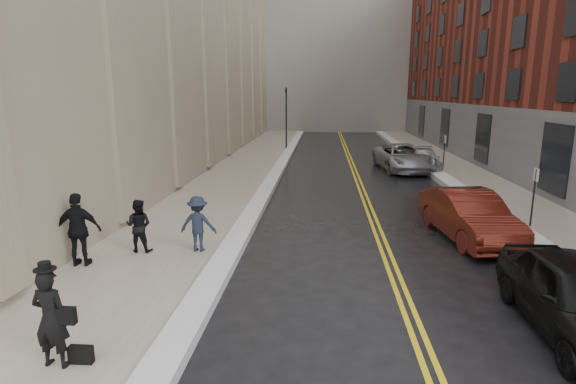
% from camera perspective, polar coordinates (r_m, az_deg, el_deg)
% --- Properties ---
extents(ground, '(160.00, 160.00, 0.00)m').
position_cam_1_polar(ground, '(9.25, 0.62, -18.58)').
color(ground, black).
rests_on(ground, ground).
extents(sidewalk_left, '(4.00, 64.00, 0.15)m').
position_cam_1_polar(sidewalk_left, '(24.88, -7.25, 1.51)').
color(sidewalk_left, gray).
rests_on(sidewalk_left, ground).
extents(sidewalk_right, '(3.00, 64.00, 0.15)m').
position_cam_1_polar(sidewalk_right, '(25.80, 23.58, 0.95)').
color(sidewalk_right, gray).
rests_on(sidewalk_right, ground).
extents(lane_stripe_a, '(0.12, 64.00, 0.01)m').
position_cam_1_polar(lane_stripe_a, '(24.45, 8.75, 1.10)').
color(lane_stripe_a, gold).
rests_on(lane_stripe_a, ground).
extents(lane_stripe_b, '(0.12, 64.00, 0.01)m').
position_cam_1_polar(lane_stripe_b, '(24.47, 9.31, 1.09)').
color(lane_stripe_b, gold).
rests_on(lane_stripe_b, ground).
extents(snow_ridge_left, '(0.70, 60.80, 0.26)m').
position_cam_1_polar(snow_ridge_left, '(24.51, -1.98, 1.57)').
color(snow_ridge_left, silver).
rests_on(snow_ridge_left, ground).
extents(snow_ridge_right, '(0.85, 60.80, 0.30)m').
position_cam_1_polar(snow_ridge_right, '(25.24, 19.63, 1.21)').
color(snow_ridge_right, silver).
rests_on(snow_ridge_right, ground).
extents(traffic_signal, '(0.18, 0.15, 5.20)m').
position_cam_1_polar(traffic_signal, '(38.07, -0.23, 9.96)').
color(traffic_signal, black).
rests_on(traffic_signal, ground).
extents(parking_sign_near, '(0.06, 0.35, 2.23)m').
position_cam_1_polar(parking_sign_near, '(17.86, 28.77, -0.10)').
color(parking_sign_near, black).
rests_on(parking_sign_near, ground).
extents(parking_sign_far, '(0.06, 0.35, 2.23)m').
position_cam_1_polar(parking_sign_far, '(29.07, 19.23, 5.06)').
color(parking_sign_far, black).
rests_on(parking_sign_far, ground).
extents(car_maroon, '(2.37, 5.09, 1.61)m').
position_cam_1_polar(car_maroon, '(16.01, 21.97, -2.79)').
color(car_maroon, '#4F160E').
rests_on(car_maroon, ground).
extents(car_silver_near, '(2.31, 4.79, 1.34)m').
position_cam_1_polar(car_silver_near, '(29.36, 16.82, 3.94)').
color(car_silver_near, '#B5B8BD').
rests_on(car_silver_near, ground).
extents(car_silver_far, '(3.45, 6.20, 1.64)m').
position_cam_1_polar(car_silver_far, '(29.01, 14.41, 4.28)').
color(car_silver_far, '#989BA0').
rests_on(car_silver_far, ground).
extents(pedestrian_main, '(0.67, 0.47, 1.77)m').
position_cam_1_polar(pedestrian_main, '(8.87, -27.88, -14.01)').
color(pedestrian_main, black).
rests_on(pedestrian_main, sidewalk_left).
extents(pedestrian_a, '(0.79, 0.62, 1.59)m').
position_cam_1_polar(pedestrian_a, '(13.99, -18.44, -4.07)').
color(pedestrian_a, black).
rests_on(pedestrian_a, sidewalk_left).
extents(pedestrian_b, '(1.09, 0.64, 1.66)m').
position_cam_1_polar(pedestrian_b, '(13.58, -11.35, -3.97)').
color(pedestrian_b, '#1A222F').
rests_on(pedestrian_b, sidewalk_left).
extents(pedestrian_c, '(1.23, 0.61, 2.02)m').
position_cam_1_polar(pedestrian_c, '(13.39, -25.02, -4.37)').
color(pedestrian_c, black).
rests_on(pedestrian_c, sidewalk_left).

